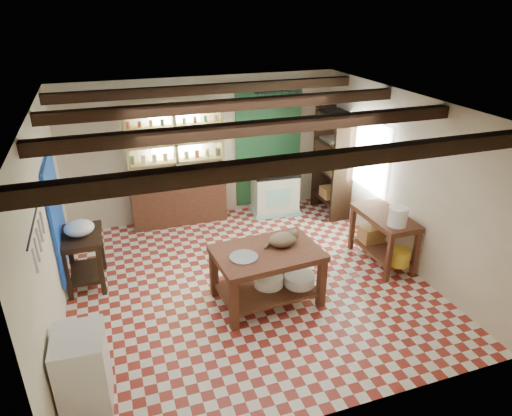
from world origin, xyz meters
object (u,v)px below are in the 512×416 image
object	(u,v)px
right_counter	(382,238)
stove	(275,192)
cat	(283,240)
white_cabinet	(83,371)
prep_table	(85,259)
work_table	(267,276)

from	to	relation	value
right_counter	stove	bearing A→B (deg)	111.67
stove	cat	xyz separation A→B (m)	(-0.90, -2.58, 0.46)
white_cabinet	cat	xyz separation A→B (m)	(2.59, 1.13, 0.44)
cat	stove	bearing A→B (deg)	56.87
stove	prep_table	size ratio (longest dim) A/B	1.05
stove	prep_table	world-z (taller)	stove
right_counter	cat	distance (m)	1.89
prep_table	cat	size ratio (longest dim) A/B	2.08
white_cabinet	cat	world-z (taller)	cat
work_table	right_counter	world-z (taller)	right_counter
prep_table	white_cabinet	xyz separation A→B (m)	(-0.02, -2.30, 0.03)
stove	cat	distance (m)	2.77
white_cabinet	cat	distance (m)	2.86
stove	right_counter	world-z (taller)	stove
white_cabinet	right_counter	world-z (taller)	white_cabinet
stove	white_cabinet	world-z (taller)	white_cabinet
right_counter	prep_table	bearing A→B (deg)	168.67
work_table	prep_table	distance (m)	2.63
work_table	white_cabinet	bearing A→B (deg)	-159.57
right_counter	cat	world-z (taller)	cat
prep_table	white_cabinet	world-z (taller)	white_cabinet
stove	right_counter	xyz separation A→B (m)	(0.91, -2.28, -0.01)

